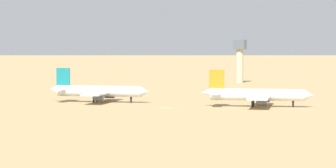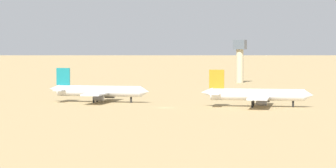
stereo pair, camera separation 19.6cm
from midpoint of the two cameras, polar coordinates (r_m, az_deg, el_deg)
ground at (r=262.36m, az=-0.23°, el=-1.49°), size 4000.00×4000.00×0.00m
ridge_far_west at (r=1566.24m, az=-7.41°, el=3.67°), size 332.17×226.65×80.42m
ridge_west at (r=1215.50m, az=-0.64°, el=3.54°), size 432.97×316.52×64.76m
parked_jet_teal_3 at (r=284.63m, az=-4.39°, el=-0.45°), size 32.22×27.22×10.64m
parked_jet_orange_4 at (r=266.62m, az=5.50°, el=-0.67°), size 32.66×27.72×10.79m
control_tower at (r=405.28m, az=4.48°, el=1.70°), size 5.20×5.20×19.03m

